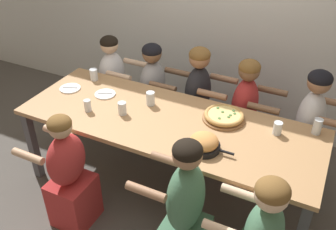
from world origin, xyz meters
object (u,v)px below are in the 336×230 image
object	(u,v)px
skillet_bowl	(204,143)
diner_far_midright	(243,119)
drinking_glass_a	(122,109)
diner_near_midright	(185,215)
drinking_glass_b	(88,106)
drinking_glass_e	(317,127)
diner_far_center	(198,105)
diner_far_midleft	(153,97)
diner_far_left	(113,87)
empty_plate_b	(70,88)
diner_far_right	(307,133)
drinking_glass_f	(151,99)
drinking_glass_c	(94,75)
empty_plate_a	(105,94)
drinking_glass_d	(277,129)
pizza_board_main	(224,116)
diner_near_midleft	(69,177)

from	to	relation	value
skillet_bowl	diner_far_midright	distance (m)	0.97
drinking_glass_a	diner_far_midright	xyz separation A→B (m)	(0.87, 0.77, -0.31)
diner_near_midright	drinking_glass_b	bearing A→B (deg)	66.47
drinking_glass_e	diner_far_center	world-z (taller)	diner_far_center
drinking_glass_b	diner_far_midleft	world-z (taller)	diner_far_midleft
diner_far_left	diner_near_midright	world-z (taller)	diner_near_midright
empty_plate_b	diner_far_right	world-z (taller)	diner_far_right
diner_far_midleft	diner_far_right	bearing A→B (deg)	90.00
drinking_glass_f	diner_far_right	world-z (taller)	diner_far_right
empty_plate_b	diner_far_midright	xyz separation A→B (m)	(1.55, 0.62, -0.26)
drinking_glass_c	drinking_glass_e	bearing A→B (deg)	1.11
drinking_glass_a	diner_far_left	world-z (taller)	diner_far_left
empty_plate_a	drinking_glass_f	world-z (taller)	drinking_glass_f
diner_far_midleft	drinking_glass_d	bearing A→B (deg)	71.01
empty_plate_b	diner_far_midright	distance (m)	1.69
diner_near_midright	drinking_glass_e	bearing A→B (deg)	-33.08
drinking_glass_d	drinking_glass_e	distance (m)	0.31
empty_plate_a	drinking_glass_e	size ratio (longest dim) A/B	1.49
empty_plate_a	pizza_board_main	bearing A→B (deg)	5.14
empty_plate_a	drinking_glass_b	size ratio (longest dim) A/B	1.84
pizza_board_main	empty_plate_a	xyz separation A→B (m)	(-1.13, -0.10, -0.02)
drinking_glass_d	diner_near_midleft	size ratio (longest dim) A/B	0.10
drinking_glass_b	diner_far_left	world-z (taller)	diner_far_left
diner_near_midright	diner_far_left	bearing A→B (deg)	47.42
pizza_board_main	diner_near_midleft	bearing A→B (deg)	-136.98
pizza_board_main	diner_near_midleft	world-z (taller)	diner_near_midleft
drinking_glass_c	diner_far_right	xyz separation A→B (m)	(2.05, 0.37, -0.29)
pizza_board_main	empty_plate_b	size ratio (longest dim) A/B	1.80
diner_far_midright	drinking_glass_b	bearing A→B (deg)	-53.50
pizza_board_main	empty_plate_a	bearing A→B (deg)	-174.86
drinking_glass_b	drinking_glass_f	distance (m)	0.55
drinking_glass_a	drinking_glass_f	world-z (taller)	drinking_glass_f
diner_far_center	diner_far_right	world-z (taller)	diner_far_right
diner_far_midleft	drinking_glass_c	bearing A→B (deg)	-51.61
drinking_glass_b	diner_far_center	distance (m)	1.14
drinking_glass_f	diner_near_midleft	xyz separation A→B (m)	(-0.30, -0.83, -0.36)
diner_far_left	diner_far_right	world-z (taller)	diner_far_right
drinking_glass_d	drinking_glass_f	world-z (taller)	drinking_glass_f
diner_far_midright	drinking_glass_d	bearing A→B (deg)	39.23
diner_far_midright	drinking_glass_c	bearing A→B (deg)	-75.79
drinking_glass_b	diner_far_midright	bearing A→B (deg)	36.50
skillet_bowl	diner_far_left	distance (m)	1.73
diner_far_center	drinking_glass_d	bearing A→B (deg)	61.35
diner_far_center	skillet_bowl	bearing A→B (deg)	24.51
pizza_board_main	diner_far_left	distance (m)	1.54
drinking_glass_a	diner_near_midleft	xyz separation A→B (m)	(-0.16, -0.59, -0.35)
drinking_glass_d	diner_near_midleft	xyz separation A→B (m)	(-1.41, -0.89, -0.35)
drinking_glass_f	drinking_glass_c	bearing A→B (deg)	167.37
drinking_glass_e	empty_plate_a	bearing A→B (deg)	-172.66
skillet_bowl	diner_far_right	xyz separation A→B (m)	(0.66, 0.91, -0.30)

